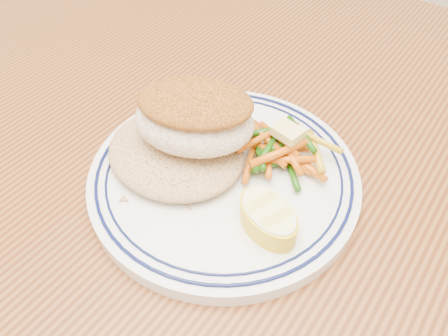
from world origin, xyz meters
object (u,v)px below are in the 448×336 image
(rice_pilaf, at_px, (176,149))
(fish_fillet, at_px, (194,117))
(vegetable_pile, at_px, (281,149))
(dining_table, at_px, (271,234))
(plate, at_px, (224,176))
(lemon_wedge, at_px, (268,217))

(rice_pilaf, bearing_deg, fish_fillet, 52.54)
(fish_fillet, bearing_deg, rice_pilaf, -127.46)
(vegetable_pile, bearing_deg, dining_table, -54.12)
(fish_fillet, bearing_deg, dining_table, 25.76)
(plate, xyz_separation_m, lemon_wedge, (0.07, -0.03, 0.02))
(dining_table, relative_size, fish_fillet, 11.23)
(dining_table, relative_size, vegetable_pile, 14.97)
(dining_table, bearing_deg, rice_pilaf, -149.09)
(fish_fillet, height_order, vegetable_pile, fish_fillet)
(dining_table, xyz_separation_m, fish_fillet, (-0.07, -0.04, 0.16))
(dining_table, bearing_deg, lemon_wedge, -67.60)
(rice_pilaf, bearing_deg, dining_table, 30.91)
(rice_pilaf, relative_size, vegetable_pile, 1.35)
(fish_fillet, relative_size, lemon_wedge, 1.88)
(lemon_wedge, bearing_deg, rice_pilaf, 172.08)
(plate, bearing_deg, dining_table, 44.22)
(rice_pilaf, bearing_deg, plate, 16.05)
(fish_fillet, xyz_separation_m, lemon_wedge, (0.10, -0.03, -0.03))
(dining_table, height_order, fish_fillet, fish_fillet)
(lemon_wedge, bearing_deg, plate, 156.28)
(vegetable_pile, distance_m, lemon_wedge, 0.08)
(dining_table, xyz_separation_m, vegetable_pile, (-0.01, 0.01, 0.13))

